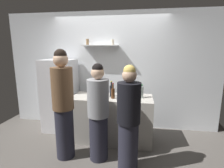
{
  "coord_description": "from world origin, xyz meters",
  "views": [
    {
      "loc": [
        0.67,
        -2.68,
        1.8
      ],
      "look_at": [
        0.15,
        0.53,
        1.14
      ],
      "focal_mm": 28.08,
      "sensor_mm": 36.0,
      "label": 1
    }
  ],
  "objects": [
    {
      "name": "person_grey_hoodie",
      "position": [
        0.03,
        -0.12,
        0.78
      ],
      "size": [
        0.34,
        0.34,
        1.59
      ],
      "rotation": [
        0.0,
        0.0,
        2.45
      ],
      "color": "#262633",
      "rests_on": "ground"
    },
    {
      "name": "refrigerator",
      "position": [
        -1.07,
        0.85,
        0.79
      ],
      "size": [
        0.68,
        0.64,
        1.57
      ],
      "color": "white",
      "rests_on": "ground"
    },
    {
      "name": "utensil_holder",
      "position": [
        -0.26,
        0.72,
        0.95
      ],
      "size": [
        0.11,
        0.11,
        0.22
      ],
      "color": "#B2B2B7",
      "rests_on": "counter"
    },
    {
      "name": "person_blonde",
      "position": [
        0.53,
        -0.29,
        0.78
      ],
      "size": [
        0.34,
        0.34,
        1.59
      ],
      "rotation": [
        0.0,
        0.0,
        5.9
      ],
      "color": "#262633",
      "rests_on": "ground"
    },
    {
      "name": "ground_plane",
      "position": [
        0.0,
        0.0,
        0.0
      ],
      "size": [
        5.28,
        5.28,
        0.0
      ],
      "primitive_type": "plane",
      "color": "#59544F"
    },
    {
      "name": "back_wall_assembly",
      "position": [
        -0.0,
        1.25,
        1.3
      ],
      "size": [
        4.8,
        0.32,
        2.6
      ],
      "color": "white",
      "rests_on": "ground"
    },
    {
      "name": "counter",
      "position": [
        0.15,
        0.53,
        0.45
      ],
      "size": [
        1.54,
        0.65,
        0.89
      ],
      "primitive_type": "cube",
      "color": "#B7B2A8",
      "rests_on": "ground"
    },
    {
      "name": "water_bottle_plastic",
      "position": [
        0.7,
        0.55,
        1.01
      ],
      "size": [
        0.09,
        0.09,
        0.25
      ],
      "color": "silver",
      "rests_on": "counter"
    },
    {
      "name": "baking_pan",
      "position": [
        0.44,
        0.43,
        0.92
      ],
      "size": [
        0.34,
        0.24,
        0.05
      ],
      "primitive_type": "cube",
      "color": "gray",
      "rests_on": "counter"
    },
    {
      "name": "wine_bottle_pale_glass",
      "position": [
        -0.07,
        0.42,
        1.02
      ],
      "size": [
        0.06,
        0.06,
        0.33
      ],
      "color": "#B2BFB2",
      "rests_on": "counter"
    },
    {
      "name": "wine_bottle_dark_glass",
      "position": [
        0.13,
        0.56,
        1.01
      ],
      "size": [
        0.07,
        0.07,
        0.3
      ],
      "color": "black",
      "rests_on": "counter"
    },
    {
      "name": "person_brown_jacket",
      "position": [
        -0.53,
        -0.15,
        0.9
      ],
      "size": [
        0.34,
        0.34,
        1.8
      ],
      "rotation": [
        0.0,
        0.0,
        2.27
      ],
      "color": "#262633",
      "rests_on": "ground"
    },
    {
      "name": "wine_bottle_amber_glass",
      "position": [
        0.19,
        0.42,
        1.0
      ],
      "size": [
        0.07,
        0.07,
        0.29
      ],
      "color": "#472814",
      "rests_on": "counter"
    }
  ]
}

